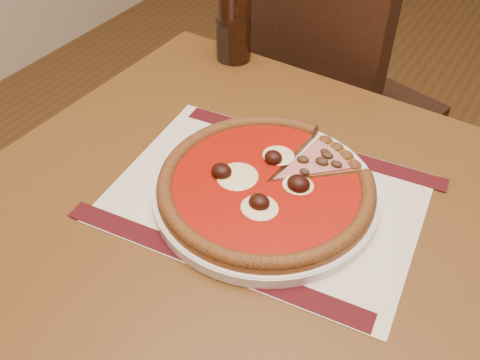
% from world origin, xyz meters
% --- Properties ---
extents(table, '(0.81, 0.81, 0.75)m').
position_xyz_m(table, '(-0.76, -1.02, 0.65)').
color(table, brown).
rests_on(table, ground).
extents(chair_far, '(0.53, 0.53, 0.93)m').
position_xyz_m(chair_far, '(-0.89, -0.40, 0.53)').
color(chair_far, black).
rests_on(chair_far, ground).
extents(placemat, '(0.50, 0.38, 0.00)m').
position_xyz_m(placemat, '(-0.72, -0.99, 0.75)').
color(placemat, silver).
rests_on(placemat, table).
extents(plate, '(0.34, 0.34, 0.02)m').
position_xyz_m(plate, '(-0.72, -0.99, 0.76)').
color(plate, white).
rests_on(plate, placemat).
extents(pizza, '(0.33, 0.33, 0.04)m').
position_xyz_m(pizza, '(-0.72, -0.99, 0.78)').
color(pizza, brown).
rests_on(pizza, plate).
extents(ham_slice, '(0.11, 0.14, 0.02)m').
position_xyz_m(ham_slice, '(-0.67, -0.91, 0.78)').
color(ham_slice, brown).
rests_on(ham_slice, plate).
extents(water_glass, '(0.07, 0.07, 0.08)m').
position_xyz_m(water_glass, '(-1.00, -0.66, 0.79)').
color(water_glass, white).
rests_on(water_glass, table).
extents(bottle, '(0.07, 0.07, 0.22)m').
position_xyz_m(bottle, '(-0.99, -0.66, 0.84)').
color(bottle, black).
rests_on(bottle, table).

